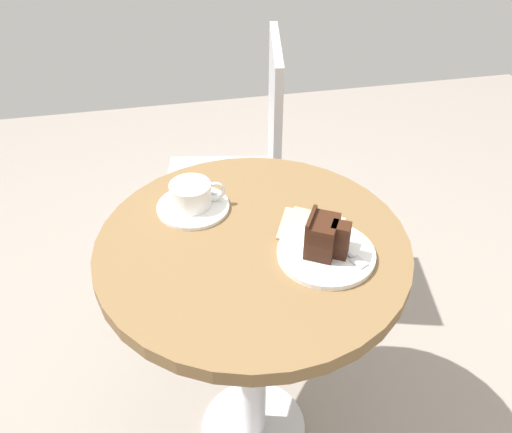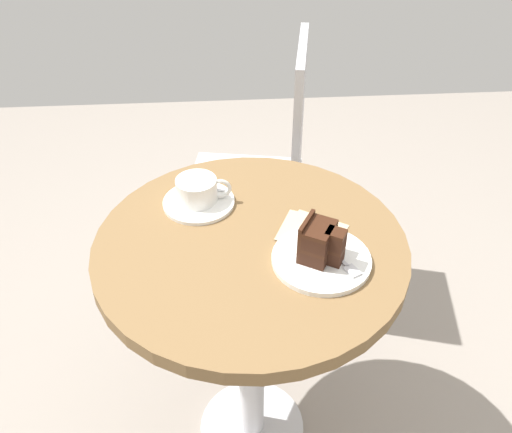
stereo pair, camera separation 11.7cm
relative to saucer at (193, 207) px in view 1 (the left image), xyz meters
The scene contains 10 objects.
ground_plane 0.77m from the saucer, 51.75° to the right, with size 4.40×4.40×0.01m, color gray.
cafe_table 0.23m from the saucer, 51.75° to the right, with size 0.68×0.68×0.74m.
saucer is the anchor object (origin of this frame).
coffee_cup 0.03m from the saucer, 97.33° to the left, with size 0.13×0.10×0.06m.
teaspoon 0.05m from the saucer, 57.02° to the left, with size 0.10×0.02×0.00m.
cake_plate 0.33m from the saucer, 40.70° to the right, with size 0.21×0.21×0.01m.
cake_slice 0.33m from the saucer, 41.28° to the right, with size 0.10×0.09×0.09m.
fork 0.38m from the saucer, 38.75° to the right, with size 0.07×0.13×0.00m.
napkin 0.27m from the saucer, 26.50° to the right, with size 0.17×0.17×0.00m.
cafe_chair 0.55m from the saucer, 65.17° to the left, with size 0.44×0.44×0.95m.
Camera 1 is at (-0.17, -0.87, 1.50)m, focal length 38.00 mm.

